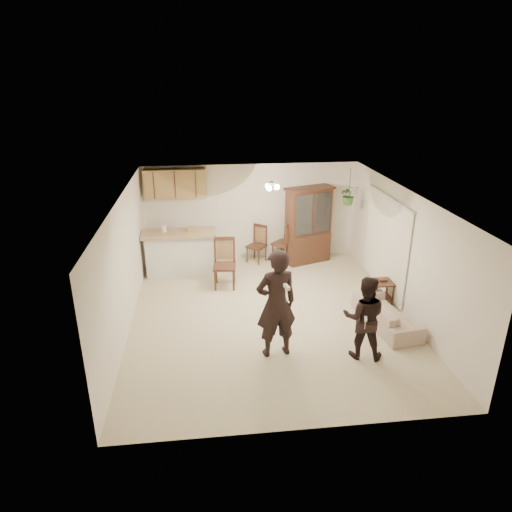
{
  "coord_description": "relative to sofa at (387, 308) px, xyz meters",
  "views": [
    {
      "loc": [
        -1.21,
        -8.12,
        4.58
      ],
      "look_at": [
        -0.22,
        0.4,
        1.16
      ],
      "focal_mm": 32.0,
      "sensor_mm": 36.0,
      "label": 1
    }
  ],
  "objects": [
    {
      "name": "floor",
      "position": [
        -2.23,
        0.64,
        -0.37
      ],
      "size": [
        6.5,
        6.5,
        0.0
      ],
      "primitive_type": "plane",
      "color": "beige",
      "rests_on": "ground"
    },
    {
      "name": "wall_front",
      "position": [
        -2.23,
        -2.61,
        0.88
      ],
      "size": [
        5.5,
        0.02,
        2.5
      ],
      "primitive_type": "cube",
      "color": "white",
      "rests_on": "ground"
    },
    {
      "name": "chair_hutch_right",
      "position": [
        -1.44,
        3.5,
        -0.06
      ],
      "size": [
        0.68,
        0.68,
        1.09
      ],
      "rotation": [
        0.0,
        0.0,
        3.92
      ],
      "color": "#371F14",
      "rests_on": "floor"
    },
    {
      "name": "ceiling",
      "position": [
        -2.23,
        0.64,
        2.13
      ],
      "size": [
        5.5,
        6.5,
        0.02
      ],
      "primitive_type": "cube",
      "color": "white",
      "rests_on": "wall_back"
    },
    {
      "name": "side_table",
      "position": [
        0.26,
        0.94,
        -0.11
      ],
      "size": [
        0.45,
        0.45,
        0.54
      ],
      "rotation": [
        0.0,
        0.0,
        -0.02
      ],
      "color": "#371F14",
      "rests_on": "floor"
    },
    {
      "name": "china_hutch",
      "position": [
        -0.83,
        3.42,
        0.61
      ],
      "size": [
        1.34,
        0.88,
        1.98
      ],
      "rotation": [
        0.0,
        0.0,
        0.34
      ],
      "color": "#371F14",
      "rests_on": "floor"
    },
    {
      "name": "upper_cabinets",
      "position": [
        -4.13,
        3.71,
        1.73
      ],
      "size": [
        1.5,
        0.34,
        0.7
      ],
      "primitive_type": "cube",
      "color": "olive",
      "rests_on": "wall_back"
    },
    {
      "name": "child",
      "position": [
        -0.84,
        -0.96,
        0.31
      ],
      "size": [
        0.78,
        0.68,
        1.35
      ],
      "primitive_type": "imported",
      "rotation": [
        0.0,
        0.0,
        2.84
      ],
      "color": "black",
      "rests_on": "floor"
    },
    {
      "name": "wall_back",
      "position": [
        -2.23,
        3.89,
        0.88
      ],
      "size": [
        5.5,
        0.02,
        2.5
      ],
      "primitive_type": "cube",
      "color": "white",
      "rests_on": "ground"
    },
    {
      "name": "controller_child",
      "position": [
        -0.94,
        -1.29,
        0.55
      ],
      "size": [
        0.08,
        0.14,
        0.04
      ],
      "primitive_type": "cube",
      "rotation": [
        0.0,
        0.0,
        2.84
      ],
      "color": "white",
      "rests_on": "child"
    },
    {
      "name": "chair_bar",
      "position": [
        -3.05,
        2.11,
        -0.04
      ],
      "size": [
        0.55,
        0.55,
        1.14
      ],
      "rotation": [
        0.0,
        0.0,
        -0.09
      ],
      "color": "#371F14",
      "rests_on": "floor"
    },
    {
      "name": "adult",
      "position": [
        -2.31,
        -0.73,
        0.53
      ],
      "size": [
        0.73,
        0.55,
        1.8
      ],
      "primitive_type": "imported",
      "rotation": [
        0.0,
        0.0,
        3.33
      ],
      "color": "black",
      "rests_on": "floor"
    },
    {
      "name": "controller_adult",
      "position": [
        -2.22,
        -1.18,
        1.14
      ],
      "size": [
        0.08,
        0.18,
        0.05
      ],
      "primitive_type": "cube",
      "rotation": [
        0.0,
        0.0,
        3.33
      ],
      "color": "white",
      "rests_on": "adult"
    },
    {
      "name": "chair_hutch_left",
      "position": [
        -2.14,
        3.54,
        -0.09
      ],
      "size": [
        0.6,
        0.6,
        0.97
      ],
      "rotation": [
        0.0,
        0.0,
        -0.68
      ],
      "color": "#371F14",
      "rests_on": "floor"
    },
    {
      "name": "ceiling_fixture",
      "position": [
        -2.03,
        1.84,
        2.03
      ],
      "size": [
        0.36,
        0.36,
        0.2
      ],
      "primitive_type": null,
      "color": "beige",
      "rests_on": "ceiling"
    },
    {
      "name": "bar_top",
      "position": [
        -4.08,
        2.99,
        0.68
      ],
      "size": [
        1.75,
        0.7,
        0.08
      ],
      "primitive_type": "cube",
      "color": "tan",
      "rests_on": "breakfast_bar"
    },
    {
      "name": "wall_right",
      "position": [
        0.52,
        0.64,
        0.88
      ],
      "size": [
        0.02,
        6.5,
        2.5
      ],
      "primitive_type": "cube",
      "color": "white",
      "rests_on": "ground"
    },
    {
      "name": "wall_left",
      "position": [
        -4.98,
        0.64,
        0.88
      ],
      "size": [
        0.02,
        6.5,
        2.5
      ],
      "primitive_type": "cube",
      "color": "white",
      "rests_on": "ground"
    },
    {
      "name": "sofa",
      "position": [
        0.0,
        0.0,
        0.0
      ],
      "size": [
        0.98,
        1.96,
        0.73
      ],
      "primitive_type": "imported",
      "rotation": [
        0.0,
        0.0,
        1.7
      ],
      "color": "beige",
      "rests_on": "floor"
    },
    {
      "name": "plant_cord",
      "position": [
        0.07,
        3.04,
        1.81
      ],
      "size": [
        0.01,
        0.01,
        0.65
      ],
      "primitive_type": "cylinder",
      "color": "#29241E",
      "rests_on": "ceiling"
    },
    {
      "name": "vertical_blinds",
      "position": [
        0.48,
        1.54,
        0.73
      ],
      "size": [
        0.06,
        2.3,
        2.1
      ],
      "primitive_type": null,
      "color": "white",
      "rests_on": "wall_right"
    },
    {
      "name": "hanging_plant",
      "position": [
        0.07,
        3.04,
        1.48
      ],
      "size": [
        0.43,
        0.37,
        0.48
      ],
      "primitive_type": "imported",
      "color": "#346327",
      "rests_on": "ceiling"
    },
    {
      "name": "breakfast_bar",
      "position": [
        -4.08,
        2.99,
        0.13
      ],
      "size": [
        1.6,
        0.55,
        1.0
      ],
      "primitive_type": "cube",
      "color": "silver",
      "rests_on": "floor"
    }
  ]
}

